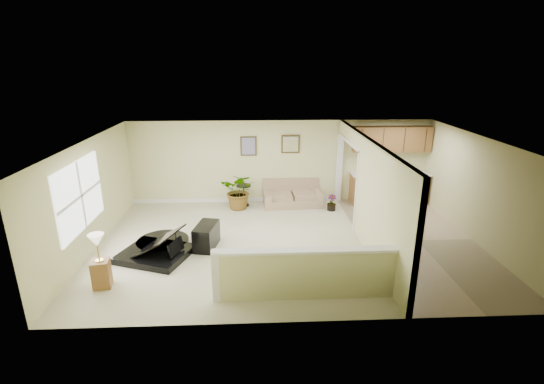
{
  "coord_description": "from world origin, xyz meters",
  "views": [
    {
      "loc": [
        -0.79,
        -8.54,
        4.16
      ],
      "look_at": [
        -0.37,
        0.4,
        1.17
      ],
      "focal_mm": 26.0,
      "sensor_mm": 36.0,
      "label": 1
    }
  ],
  "objects_px": {
    "loveseat": "(292,192)",
    "palm_plant": "(240,191)",
    "piano": "(153,231)",
    "lamp_stand": "(100,265)",
    "piano_bench": "(206,236)",
    "accent_table": "(244,192)",
    "small_plant": "(332,204)"
  },
  "relations": [
    {
      "from": "piano",
      "to": "loveseat",
      "type": "relative_size",
      "value": 1.12
    },
    {
      "from": "accent_table",
      "to": "loveseat",
      "type": "bearing_deg",
      "value": 2.2
    },
    {
      "from": "piano_bench",
      "to": "piano",
      "type": "bearing_deg",
      "value": -164.64
    },
    {
      "from": "palm_plant",
      "to": "small_plant",
      "type": "distance_m",
      "value": 2.71
    },
    {
      "from": "piano_bench",
      "to": "small_plant",
      "type": "height_order",
      "value": "piano_bench"
    },
    {
      "from": "accent_table",
      "to": "palm_plant",
      "type": "bearing_deg",
      "value": -112.67
    },
    {
      "from": "palm_plant",
      "to": "lamp_stand",
      "type": "relative_size",
      "value": 1.08
    },
    {
      "from": "piano_bench",
      "to": "lamp_stand",
      "type": "distance_m",
      "value": 2.45
    },
    {
      "from": "palm_plant",
      "to": "lamp_stand",
      "type": "bearing_deg",
      "value": -121.51
    },
    {
      "from": "lamp_stand",
      "to": "loveseat",
      "type": "bearing_deg",
      "value": 47.34
    },
    {
      "from": "piano_bench",
      "to": "lamp_stand",
      "type": "bearing_deg",
      "value": -138.38
    },
    {
      "from": "piano",
      "to": "accent_table",
      "type": "xyz_separation_m",
      "value": [
        1.94,
        3.07,
        -0.15
      ]
    },
    {
      "from": "lamp_stand",
      "to": "accent_table",
      "type": "bearing_deg",
      "value": 58.99
    },
    {
      "from": "piano",
      "to": "palm_plant",
      "type": "bearing_deg",
      "value": 76.85
    },
    {
      "from": "piano",
      "to": "loveseat",
      "type": "xyz_separation_m",
      "value": [
        3.4,
        3.13,
        -0.19
      ]
    },
    {
      "from": "piano_bench",
      "to": "loveseat",
      "type": "height_order",
      "value": "loveseat"
    },
    {
      "from": "piano",
      "to": "palm_plant",
      "type": "distance_m",
      "value": 3.35
    },
    {
      "from": "piano",
      "to": "accent_table",
      "type": "bearing_deg",
      "value": 77.68
    },
    {
      "from": "loveseat",
      "to": "small_plant",
      "type": "xyz_separation_m",
      "value": [
        1.11,
        -0.58,
        -0.17
      ]
    },
    {
      "from": "piano_bench",
      "to": "palm_plant",
      "type": "distance_m",
      "value": 2.6
    },
    {
      "from": "piano_bench",
      "to": "loveseat",
      "type": "distance_m",
      "value": 3.62
    },
    {
      "from": "loveseat",
      "to": "palm_plant",
      "type": "bearing_deg",
      "value": -171.65
    },
    {
      "from": "loveseat",
      "to": "palm_plant",
      "type": "distance_m",
      "value": 1.61
    },
    {
      "from": "piano",
      "to": "lamp_stand",
      "type": "relative_size",
      "value": 1.8
    },
    {
      "from": "piano",
      "to": "palm_plant",
      "type": "relative_size",
      "value": 1.66
    },
    {
      "from": "small_plant",
      "to": "lamp_stand",
      "type": "xyz_separation_m",
      "value": [
        -5.2,
        -3.85,
        0.27
      ]
    },
    {
      "from": "lamp_stand",
      "to": "palm_plant",
      "type": "bearing_deg",
      "value": 58.49
    },
    {
      "from": "loveseat",
      "to": "lamp_stand",
      "type": "height_order",
      "value": "lamp_stand"
    },
    {
      "from": "accent_table",
      "to": "lamp_stand",
      "type": "height_order",
      "value": "lamp_stand"
    },
    {
      "from": "loveseat",
      "to": "piano_bench",
      "type": "bearing_deg",
      "value": -132.12
    },
    {
      "from": "accent_table",
      "to": "palm_plant",
      "type": "relative_size",
      "value": 0.54
    },
    {
      "from": "piano",
      "to": "loveseat",
      "type": "distance_m",
      "value": 4.62
    }
  ]
}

